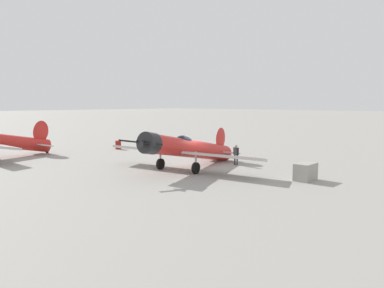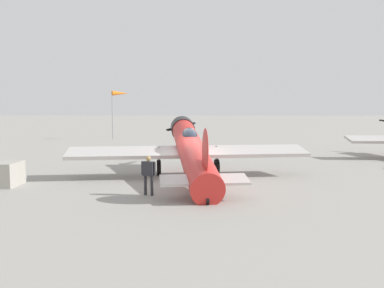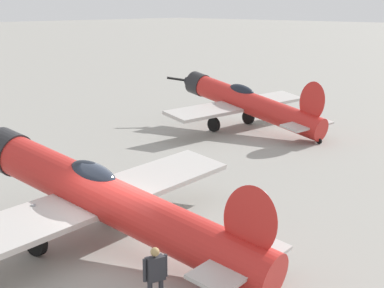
{
  "view_description": "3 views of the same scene",
  "coord_description": "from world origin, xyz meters",
  "px_view_note": "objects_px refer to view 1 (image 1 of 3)",
  "views": [
    {
      "loc": [
        -19.19,
        20.82,
        4.91
      ],
      "look_at": [
        0.0,
        0.0,
        1.8
      ],
      "focal_mm": 35.81,
      "sensor_mm": 36.0,
      "label": 1
    },
    {
      "loc": [
        0.56,
        -18.76,
        3.48
      ],
      "look_at": [
        0.0,
        0.0,
        1.8
      ],
      "focal_mm": 36.46,
      "sensor_mm": 36.0,
      "label": 2
    },
    {
      "loc": [
        -10.31,
        -12.8,
        7.02
      ],
      "look_at": [
        6.39,
        3.32,
        1.6
      ],
      "focal_mm": 56.71,
      "sensor_mm": 36.0,
      "label": 3
    }
  ],
  "objects_px": {
    "ground_crew_mechanic": "(236,153)",
    "fuel_drum": "(118,145)",
    "airplane_foreground": "(188,149)",
    "equipment_crate": "(305,172)"
  },
  "relations": [
    {
      "from": "airplane_foreground",
      "to": "ground_crew_mechanic",
      "type": "relative_size",
      "value": 7.75
    },
    {
      "from": "ground_crew_mechanic",
      "to": "airplane_foreground",
      "type": "bearing_deg",
      "value": -7.15
    },
    {
      "from": "fuel_drum",
      "to": "ground_crew_mechanic",
      "type": "bearing_deg",
      "value": -179.67
    },
    {
      "from": "airplane_foreground",
      "to": "equipment_crate",
      "type": "distance_m",
      "value": 8.57
    },
    {
      "from": "airplane_foreground",
      "to": "fuel_drum",
      "type": "distance_m",
      "value": 14.08
    },
    {
      "from": "airplane_foreground",
      "to": "ground_crew_mechanic",
      "type": "xyz_separation_m",
      "value": [
        -1.58,
        -3.8,
        -0.52
      ]
    },
    {
      "from": "ground_crew_mechanic",
      "to": "fuel_drum",
      "type": "height_order",
      "value": "ground_crew_mechanic"
    },
    {
      "from": "airplane_foreground",
      "to": "equipment_crate",
      "type": "relative_size",
      "value": 7.78
    },
    {
      "from": "ground_crew_mechanic",
      "to": "fuel_drum",
      "type": "relative_size",
      "value": 1.81
    },
    {
      "from": "ground_crew_mechanic",
      "to": "fuel_drum",
      "type": "xyz_separation_m",
      "value": [
        15.12,
        0.09,
        -0.53
      ]
    }
  ]
}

